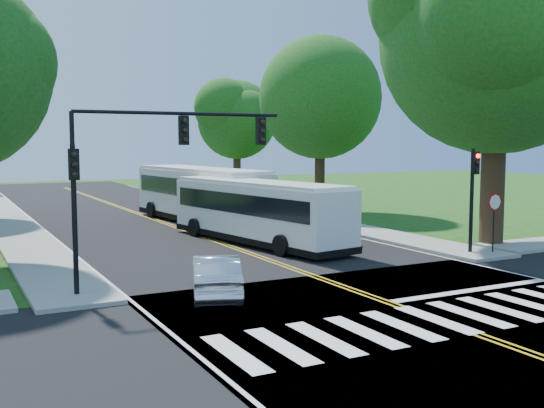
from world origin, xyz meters
TOP-DOWN VIEW (x-y plane):
  - ground at (0.00, 0.00)m, footprint 140.00×140.00m
  - road at (0.00, 18.00)m, footprint 14.00×96.00m
  - cross_road at (0.00, 0.00)m, footprint 60.00×12.00m
  - center_line at (0.00, 22.00)m, footprint 0.36×70.00m
  - edge_line_w at (-6.80, 22.00)m, footprint 0.12×70.00m
  - edge_line_e at (6.80, 22.00)m, footprint 0.12×70.00m
  - crosswalk at (0.00, -0.50)m, footprint 12.60×3.00m
  - stop_bar at (3.50, 1.60)m, footprint 6.60×0.40m
  - sidewalk_nw at (-8.30, 25.00)m, footprint 2.60×40.00m
  - sidewalk_ne at (8.30, 25.00)m, footprint 2.60×40.00m
  - tree_ne_big at (11.00, 8.00)m, footprint 10.80×10.80m
  - tree_east_mid at (11.50, 24.00)m, footprint 8.40×8.40m
  - tree_east_far at (12.50, 40.00)m, footprint 7.20×7.20m
  - signal_nw at (-5.86, 6.43)m, footprint 7.15×0.46m
  - signal_ne at (8.20, 6.44)m, footprint 0.30×0.46m
  - stop_sign at (9.00, 5.98)m, footprint 0.76×0.08m
  - bus_lead at (1.54, 13.59)m, footprint 4.34×11.79m
  - bus_follow at (1.92, 22.05)m, footprint 3.99×12.95m
  - hatchback at (-4.32, 4.66)m, footprint 2.65×4.25m
  - suv at (5.04, 13.07)m, footprint 3.70×5.10m
  - dark_sedan at (5.65, 14.52)m, footprint 3.43×5.14m

SIDE VIEW (x-z plane):
  - ground at x=0.00m, z-range 0.00..0.00m
  - road at x=0.00m, z-range 0.00..0.01m
  - cross_road at x=0.00m, z-range 0.00..0.01m
  - center_line at x=0.00m, z-range 0.01..0.02m
  - edge_line_w at x=-6.80m, z-range 0.01..0.02m
  - edge_line_e at x=6.80m, z-range 0.01..0.02m
  - crosswalk at x=0.00m, z-range 0.01..0.02m
  - stop_bar at x=3.50m, z-range 0.01..0.02m
  - sidewalk_nw at x=-8.30m, z-range 0.00..0.15m
  - sidewalk_ne at x=8.30m, z-range 0.00..0.15m
  - suv at x=5.04m, z-range 0.01..1.30m
  - hatchback at x=-4.32m, z-range 0.01..1.34m
  - dark_sedan at x=5.65m, z-range 0.01..1.40m
  - bus_lead at x=1.54m, z-range 0.09..3.08m
  - bus_follow at x=1.92m, z-range 0.10..3.40m
  - stop_sign at x=9.00m, z-range 0.77..3.30m
  - signal_ne at x=8.20m, z-range 0.76..5.16m
  - signal_nw at x=-5.86m, z-range 1.55..7.21m
  - tree_east_far at x=12.50m, z-range 1.69..12.03m
  - tree_east_mid at x=11.50m, z-range 1.89..13.82m
  - tree_ne_big at x=11.00m, z-range 2.17..17.08m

